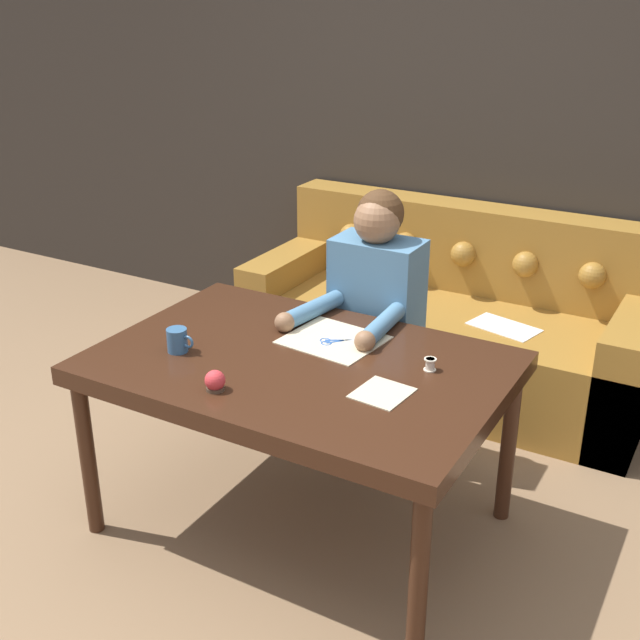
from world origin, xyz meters
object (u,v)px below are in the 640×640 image
at_px(scissors, 337,341).
at_px(pin_cushion, 215,381).
at_px(dining_table, 300,375).
at_px(couch, 449,325).
at_px(person, 374,329).
at_px(thread_spool, 430,364).
at_px(mug, 178,340).

height_order(scissors, pin_cushion, pin_cushion).
distance_m(dining_table, pin_cushion, 0.38).
height_order(couch, scissors, couch).
xyz_separation_m(couch, scissors, (0.01, -1.25, 0.41)).
relative_size(scissors, pin_cushion, 2.64).
xyz_separation_m(person, pin_cushion, (-0.12, -0.96, 0.15)).
distance_m(couch, person, 0.88).
height_order(scissors, thread_spool, thread_spool).
xyz_separation_m(person, scissors, (0.05, -0.42, 0.12)).
xyz_separation_m(thread_spool, pin_cushion, (-0.57, -0.50, 0.01)).
distance_m(dining_table, couch, 1.49).
xyz_separation_m(dining_table, thread_spool, (0.44, 0.15, 0.09)).
distance_m(dining_table, mug, 0.47).
bearing_deg(couch, pin_cushion, -95.11).
bearing_deg(dining_table, mug, -158.61).
distance_m(thread_spool, pin_cushion, 0.75).
height_order(scissors, mug, mug).
xyz_separation_m(couch, pin_cushion, (-0.16, -1.79, 0.44)).
bearing_deg(couch, thread_spool, -72.57).
bearing_deg(dining_table, thread_spool, 19.09).
relative_size(dining_table, person, 1.22).
distance_m(couch, scissors, 1.31).
distance_m(couch, thread_spool, 1.42).
xyz_separation_m(couch, mug, (-0.46, -1.62, 0.45)).
height_order(mug, thread_spool, mug).
distance_m(dining_table, scissors, 0.22).
distance_m(scissors, mug, 0.60).
relative_size(mug, pin_cushion, 1.58).
bearing_deg(couch, mug, -105.93).
bearing_deg(dining_table, pin_cushion, -109.81).
relative_size(couch, mug, 18.11).
bearing_deg(pin_cushion, person, 82.69).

